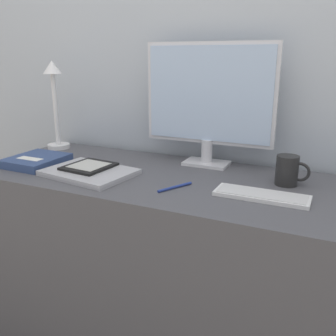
% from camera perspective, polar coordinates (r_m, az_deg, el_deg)
% --- Properties ---
extents(wall_back, '(3.60, 0.05, 2.40)m').
position_cam_1_polar(wall_back, '(1.57, 7.60, 19.21)').
color(wall_back, '#B2BCC6').
rests_on(wall_back, ground_plane).
extents(desk, '(1.56, 0.57, 0.71)m').
position_cam_1_polar(desk, '(1.47, 2.23, -14.94)').
color(desk, '#4C4C51').
rests_on(desk, ground_plane).
extents(monitor, '(0.51, 0.11, 0.47)m').
position_cam_1_polar(monitor, '(1.45, 6.21, 10.33)').
color(monitor, silver).
rests_on(monitor, desk).
extents(keyboard, '(0.29, 0.10, 0.01)m').
position_cam_1_polar(keyboard, '(1.18, 14.07, -4.05)').
color(keyboard, silver).
rests_on(keyboard, desk).
extents(laptop, '(0.34, 0.26, 0.02)m').
position_cam_1_polar(laptop, '(1.39, -11.91, -0.65)').
color(laptop, '#A3A3A8').
rests_on(laptop, desk).
extents(ereader, '(0.17, 0.18, 0.01)m').
position_cam_1_polar(ereader, '(1.41, -11.96, 0.26)').
color(ereader, black).
rests_on(ereader, laptop).
extents(desk_lamp, '(0.10, 0.10, 0.40)m').
position_cam_1_polar(desk_lamp, '(1.79, -16.88, 10.10)').
color(desk_lamp, white).
rests_on(desk_lamp, desk).
extents(notebook, '(0.19, 0.22, 0.03)m').
position_cam_1_polar(notebook, '(1.58, -19.43, 1.07)').
color(notebook, '#334775').
rests_on(notebook, desk).
extents(coffee_mug, '(0.11, 0.07, 0.10)m').
position_cam_1_polar(coffee_mug, '(1.31, 17.81, -0.36)').
color(coffee_mug, black).
rests_on(coffee_mug, desk).
extents(pen, '(0.07, 0.13, 0.01)m').
position_cam_1_polar(pen, '(1.22, 1.07, -2.92)').
color(pen, navy).
rests_on(pen, desk).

